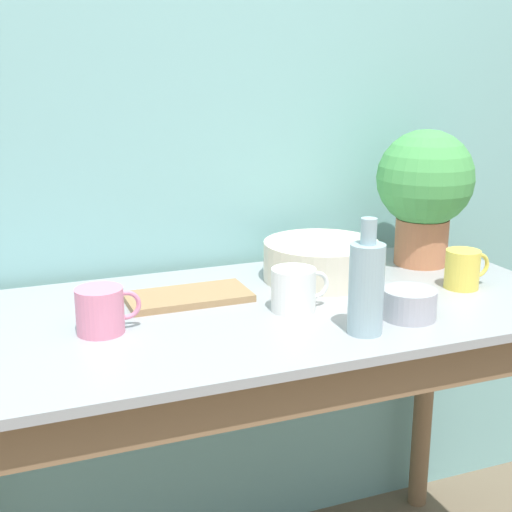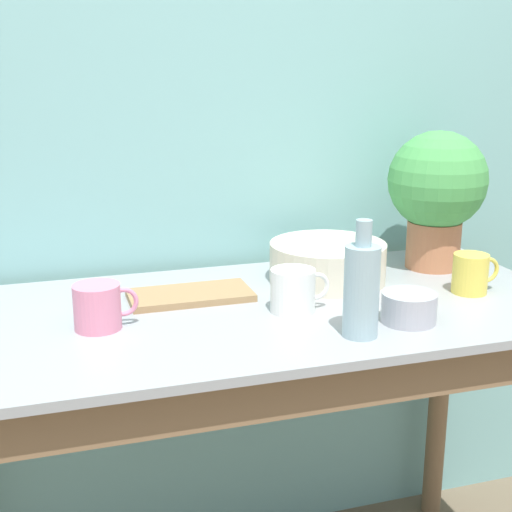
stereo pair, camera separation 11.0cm
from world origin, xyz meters
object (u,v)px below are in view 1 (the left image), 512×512
(bottle_tall, at_px, (366,286))
(bowl_small_steel, at_px, (409,304))
(mug_yellow, at_px, (463,269))
(tray_board, at_px, (188,297))
(bowl_wash_large, at_px, (321,260))
(mug_pink, at_px, (101,310))
(mug_white, at_px, (294,289))
(potted_plant, at_px, (425,187))

(bottle_tall, height_order, bowl_small_steel, bottle_tall)
(mug_yellow, height_order, tray_board, mug_yellow)
(bottle_tall, relative_size, tray_board, 0.84)
(bowl_wash_large, xyz_separation_m, mug_yellow, (0.29, -0.19, -0.00))
(tray_board, bearing_deg, bowl_small_steel, -35.14)
(bowl_wash_large, bearing_deg, mug_pink, -164.15)
(bowl_wash_large, xyz_separation_m, mug_white, (-0.16, -0.19, -0.00))
(bottle_tall, relative_size, mug_white, 1.76)
(bowl_small_steel, distance_m, tray_board, 0.50)
(potted_plant, bearing_deg, mug_yellow, -96.74)
(potted_plant, bearing_deg, bowl_wash_large, -175.14)
(bowl_small_steel, bearing_deg, mug_white, 147.24)
(mug_pink, bearing_deg, bottle_tall, -21.64)
(bowl_wash_large, height_order, mug_pink, bowl_wash_large)
(bowl_wash_large, relative_size, mug_pink, 2.18)
(mug_pink, xyz_separation_m, mug_white, (0.42, -0.02, 0.00))
(bowl_wash_large, relative_size, tray_board, 1.02)
(bowl_wash_large, bearing_deg, bowl_small_steel, -81.07)
(potted_plant, relative_size, mug_pink, 2.71)
(mug_white, distance_m, bowl_small_steel, 0.25)
(mug_yellow, bearing_deg, bowl_small_steel, -151.00)
(bowl_wash_large, height_order, mug_yellow, bowl_wash_large)
(mug_white, relative_size, tray_board, 0.48)
(mug_white, bearing_deg, mug_pink, 176.92)
(bottle_tall, distance_m, tray_board, 0.44)
(mug_white, bearing_deg, bowl_small_steel, -32.76)
(mug_white, xyz_separation_m, tray_board, (-0.20, 0.15, -0.04))
(mug_pink, bearing_deg, bowl_wash_large, 15.85)
(mug_pink, relative_size, bowl_small_steel, 1.15)
(bottle_tall, relative_size, mug_pink, 1.79)
(mug_yellow, height_order, mug_white, mug_white)
(bowl_wash_large, distance_m, mug_white, 0.25)
(mug_yellow, xyz_separation_m, tray_board, (-0.65, 0.16, -0.04))
(bowl_wash_large, distance_m, bottle_tall, 0.38)
(bottle_tall, height_order, mug_white, bottle_tall)
(mug_yellow, relative_size, mug_white, 0.88)
(potted_plant, distance_m, tray_board, 0.71)
(bottle_tall, xyz_separation_m, mug_white, (-0.08, 0.18, -0.05))
(potted_plant, xyz_separation_m, bowl_small_steel, (-0.27, -0.35, -0.18))
(bowl_wash_large, relative_size, bowl_small_steel, 2.49)
(mug_yellow, relative_size, tray_board, 0.42)
(bowl_small_steel, bearing_deg, bottle_tall, -163.02)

